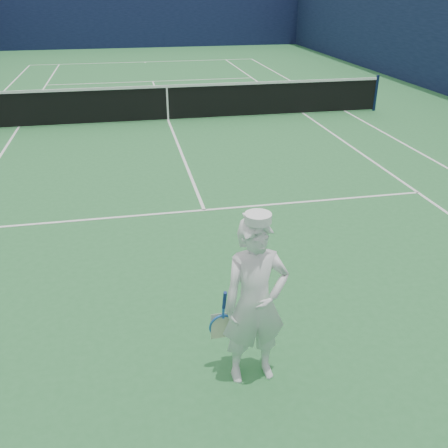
{
  "coord_description": "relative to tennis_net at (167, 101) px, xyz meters",
  "views": [
    {
      "loc": [
        -1.23,
        -14.28,
        3.61
      ],
      "look_at": [
        -0.17,
        -9.0,
        0.99
      ],
      "focal_mm": 40.0,
      "sensor_mm": 36.0,
      "label": 1
    }
  ],
  "objects": [
    {
      "name": "court_markings",
      "position": [
        0.0,
        0.0,
        -0.55
      ],
      "size": [
        11.03,
        23.83,
        0.01
      ],
      "color": "white",
      "rests_on": "ground"
    },
    {
      "name": "tennis_player",
      "position": [
        -0.17,
        -10.5,
        0.33
      ],
      "size": [
        0.77,
        0.47,
        1.81
      ],
      "rotation": [
        0.0,
        0.0,
        0.05
      ],
      "color": "white",
      "rests_on": "ground"
    },
    {
      "name": "windscreen_fence",
      "position": [
        0.0,
        0.0,
        1.45
      ],
      "size": [
        20.12,
        36.12,
        4.0
      ],
      "color": "#0F1538",
      "rests_on": "ground"
    },
    {
      "name": "tennis_net",
      "position": [
        0.0,
        0.0,
        0.0
      ],
      "size": [
        12.88,
        0.09,
        1.07
      ],
      "color": "#141E4C",
      "rests_on": "ground"
    },
    {
      "name": "ground",
      "position": [
        0.0,
        0.0,
        -0.55
      ],
      "size": [
        80.0,
        80.0,
        0.0
      ],
      "primitive_type": "plane",
      "color": "#2A6F38",
      "rests_on": "ground"
    }
  ]
}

